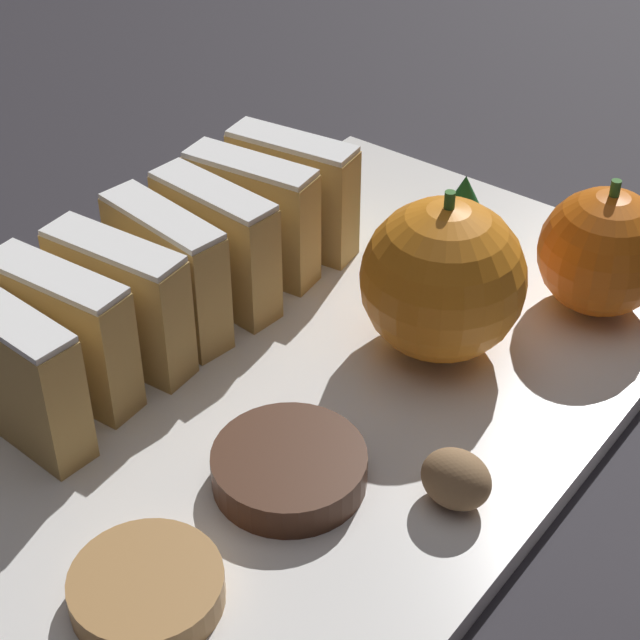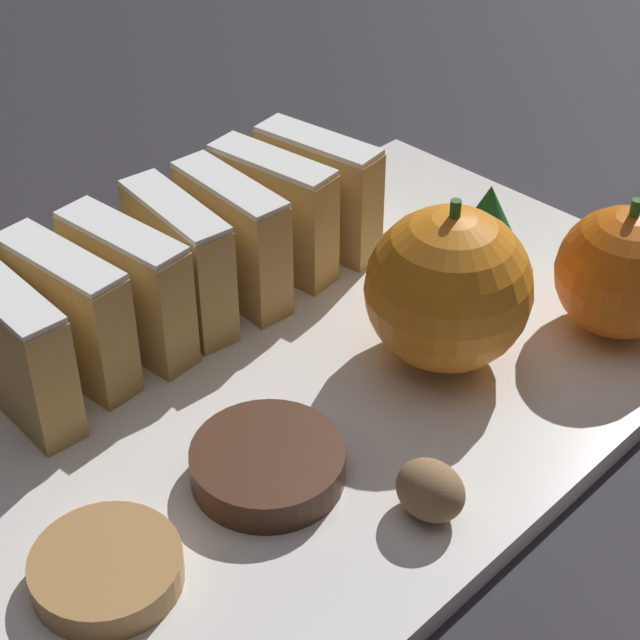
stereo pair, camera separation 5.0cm
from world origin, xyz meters
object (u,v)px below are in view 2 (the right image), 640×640
(orange_far, at_px, (622,272))
(chocolate_cookie, at_px, (268,464))
(walnut, at_px, (430,490))
(orange_near, at_px, (448,289))

(orange_far, xyz_separation_m, chocolate_cookie, (-0.05, -0.20, -0.03))
(walnut, bearing_deg, orange_far, 95.24)
(orange_far, bearing_deg, chocolate_cookie, -103.47)
(walnut, height_order, chocolate_cookie, walnut)
(walnut, bearing_deg, orange_near, 126.03)
(orange_far, distance_m, walnut, 0.16)
(chocolate_cookie, bearing_deg, walnut, 28.00)
(orange_near, height_order, chocolate_cookie, orange_near)
(orange_near, bearing_deg, chocolate_cookie, -90.23)
(orange_far, height_order, chocolate_cookie, orange_far)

